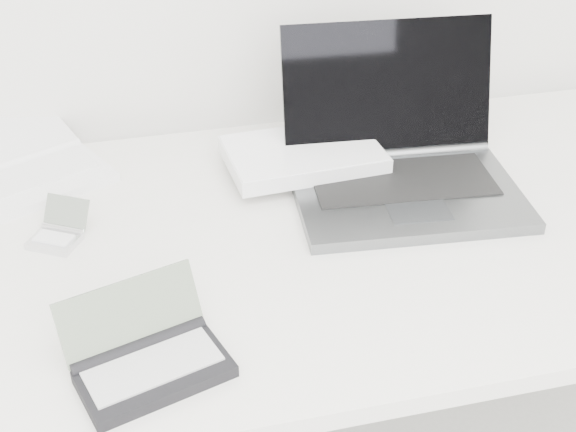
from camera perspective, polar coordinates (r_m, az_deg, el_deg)
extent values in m
cube|color=white|center=(1.34, 0.84, -1.60)|extent=(1.60, 0.80, 0.03)
cylinder|color=silver|center=(2.08, 18.59, -1.57)|extent=(0.04, 0.04, 0.70)
cube|color=#5A5D5F|center=(1.42, 8.51, 1.38)|extent=(0.41, 0.30, 0.02)
cube|color=black|center=(1.44, 8.15, 2.56)|extent=(0.33, 0.18, 0.00)
cube|color=black|center=(1.51, 7.10, 9.02)|extent=(0.40, 0.11, 0.24)
cylinder|color=#5A5D5F|center=(1.52, 7.18, 4.35)|extent=(0.38, 0.06, 0.02)
cube|color=#3C3F41|center=(1.36, 9.30, 0.35)|extent=(0.11, 0.08, 0.00)
cube|color=silver|center=(1.48, 1.07, 4.39)|extent=(0.29, 0.20, 0.03)
cube|color=white|center=(1.48, 1.07, 4.90)|extent=(0.28, 0.20, 0.00)
cube|color=white|center=(1.52, -17.02, 2.44)|extent=(0.27, 0.24, 0.02)
cube|color=silver|center=(1.53, -17.32, 2.98)|extent=(0.22, 0.17, 0.00)
cube|color=silver|center=(1.64, -19.36, 5.26)|extent=(0.27, 0.22, 0.04)
cylinder|color=white|center=(1.58, -18.24, 3.80)|extent=(0.21, 0.11, 0.02)
cube|color=silver|center=(1.35, -16.28, -1.74)|extent=(0.09, 0.09, 0.01)
cube|color=silver|center=(1.35, -16.32, -1.51)|extent=(0.07, 0.06, 0.00)
cube|color=gray|center=(1.37, -15.49, 0.26)|extent=(0.08, 0.07, 0.05)
cylinder|color=silver|center=(1.37, -15.70, -0.90)|extent=(0.07, 0.05, 0.01)
cube|color=black|center=(1.07, -9.42, -11.06)|extent=(0.21, 0.15, 0.02)
cube|color=#A4A4A4|center=(1.07, -9.58, -10.49)|extent=(0.19, 0.12, 0.00)
cube|color=slate|center=(1.09, -11.17, -6.80)|extent=(0.20, 0.10, 0.08)
cylinder|color=black|center=(1.10, -10.50, -9.09)|extent=(0.19, 0.07, 0.02)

